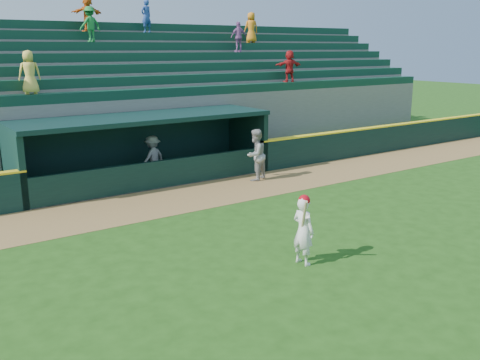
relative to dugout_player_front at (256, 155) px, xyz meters
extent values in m
plane|color=#1F4812|center=(-3.44, -5.53, -0.97)|extent=(120.00, 120.00, 0.00)
cube|color=olive|center=(-3.44, -0.63, -0.96)|extent=(40.00, 3.00, 0.01)
cube|color=black|center=(8.81, 1.02, -0.37)|extent=(15.50, 0.30, 1.20)
cube|color=yellow|center=(8.81, 1.02, 0.26)|extent=(15.50, 0.32, 0.06)
imported|color=gray|center=(0.00, 0.00, 0.00)|extent=(1.13, 1.01, 1.93)
imported|color=#A5A49F|center=(-3.08, 2.33, -0.13)|extent=(1.22, 0.95, 1.66)
cube|color=slate|center=(-3.44, 2.17, -0.95)|extent=(9.00, 2.60, 0.04)
cube|color=black|center=(-8.04, 2.17, 0.18)|extent=(0.20, 2.60, 2.30)
cube|color=black|center=(1.16, 2.17, 0.18)|extent=(0.20, 2.60, 2.30)
cube|color=black|center=(-3.44, 3.47, 0.18)|extent=(9.40, 0.20, 2.30)
cube|color=black|center=(-3.44, 2.17, 1.41)|extent=(9.40, 2.80, 0.16)
cube|color=black|center=(-3.44, 0.95, -0.47)|extent=(9.00, 0.16, 1.00)
cube|color=brown|center=(-3.44, 2.97, -0.72)|extent=(8.40, 0.45, 0.10)
cube|color=slate|center=(-3.44, 3.99, 0.49)|extent=(34.00, 0.85, 2.91)
cube|color=#0F3828|center=(-3.44, 3.87, 2.12)|extent=(34.00, 0.60, 0.36)
cube|color=slate|center=(-3.44, 4.84, 0.71)|extent=(34.00, 0.85, 3.36)
cube|color=#0F3828|center=(-3.44, 4.72, 2.57)|extent=(34.00, 0.60, 0.36)
cube|color=slate|center=(-3.44, 5.69, 0.94)|extent=(34.00, 0.85, 3.81)
cube|color=#0F3828|center=(-3.44, 5.57, 3.02)|extent=(34.00, 0.60, 0.36)
cube|color=slate|center=(-3.44, 6.54, 1.16)|extent=(34.00, 0.85, 4.26)
cube|color=#0F3828|center=(-3.44, 6.42, 3.47)|extent=(34.00, 0.60, 0.36)
cube|color=slate|center=(-3.44, 7.39, 1.39)|extent=(34.00, 0.85, 4.71)
cube|color=#0F3828|center=(-3.44, 7.27, 3.92)|extent=(34.00, 0.60, 0.36)
cube|color=slate|center=(-3.44, 8.24, 1.61)|extent=(34.00, 0.85, 5.16)
cube|color=#0F3828|center=(-3.44, 8.12, 4.37)|extent=(34.00, 0.60, 0.36)
cube|color=slate|center=(-3.44, 9.09, 1.84)|extent=(34.00, 0.85, 5.61)
cube|color=#0F3828|center=(-3.44, 8.97, 4.82)|extent=(34.00, 0.60, 0.36)
cube|color=slate|center=(-3.44, 9.67, 1.84)|extent=(34.50, 0.30, 5.61)
imported|color=orange|center=(5.07, 7.29, 4.86)|extent=(0.83, 0.62, 1.52)
imported|color=#B21B1E|center=(4.81, 3.89, 3.03)|extent=(1.39, 0.62, 1.45)
imported|color=#274691|center=(-0.36, 8.14, 5.29)|extent=(0.61, 0.47, 1.48)
imported|color=#1B7B32|center=(-3.37, 7.29, 4.83)|extent=(1.02, 0.70, 1.46)
imported|color=#E0C54F|center=(-6.85, 3.89, 3.05)|extent=(0.78, 0.55, 1.50)
imported|color=#995999|center=(3.70, 6.44, 4.38)|extent=(0.88, 0.45, 1.44)
imported|color=orange|center=(-3.14, 8.14, 5.31)|extent=(1.43, 0.58, 1.51)
imported|color=white|center=(-3.84, -7.03, -0.17)|extent=(0.45, 0.62, 1.59)
sphere|color=#AC0913|center=(-3.84, -7.03, 0.55)|extent=(0.27, 0.27, 0.27)
cylinder|color=tan|center=(-4.02, -7.25, 0.32)|extent=(0.32, 0.44, 0.76)
camera|label=1|loc=(-11.61, -15.66, 3.90)|focal=40.00mm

